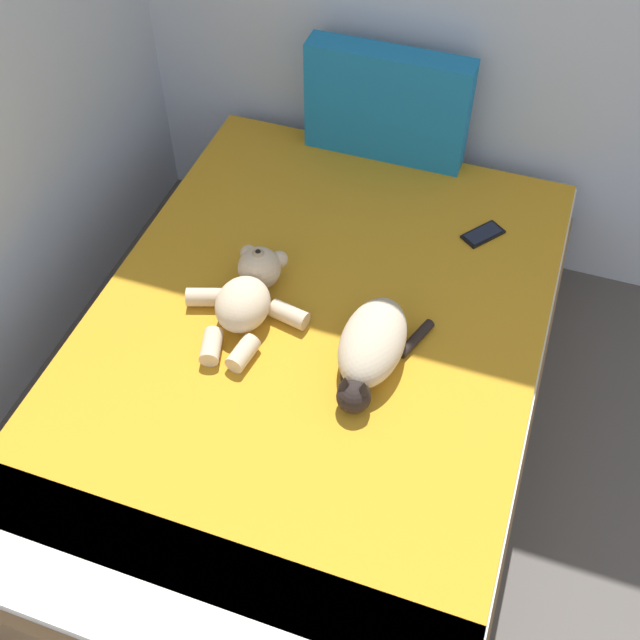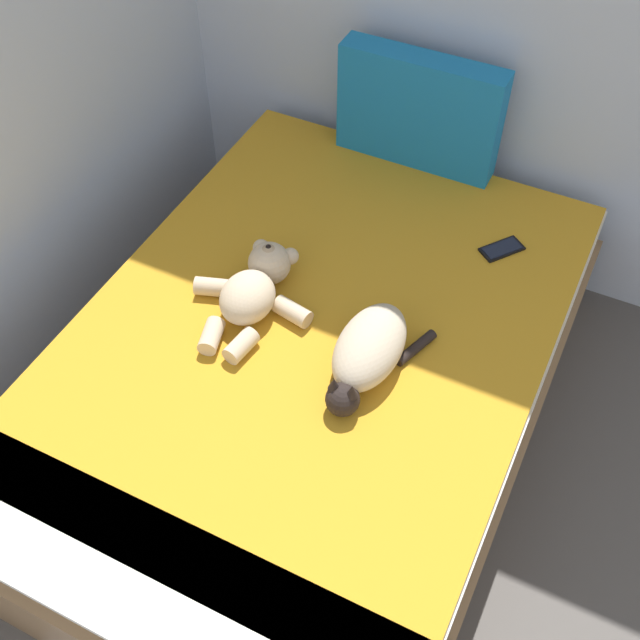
# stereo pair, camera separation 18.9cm
# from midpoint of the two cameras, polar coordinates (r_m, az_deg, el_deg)

# --- Properties ---
(bed) EXTENTS (1.45, 2.08, 0.51)m
(bed) POSITION_cam_midpoint_polar(r_m,az_deg,el_deg) (2.62, -2.89, -4.79)
(bed) COLOR olive
(bed) RESTS_ON ground_plane
(patterned_cushion) EXTENTS (0.61, 0.11, 0.43)m
(patterned_cushion) POSITION_cam_midpoint_polar(r_m,az_deg,el_deg) (2.97, 3.03, 15.37)
(patterned_cushion) COLOR #1972AD
(patterned_cushion) RESTS_ON bed
(cat) EXTENTS (0.25, 0.42, 0.15)m
(cat) POSITION_cam_midpoint_polar(r_m,az_deg,el_deg) (2.29, 1.41, -2.14)
(cat) COLOR #C6B293
(cat) RESTS_ON bed
(teddy_bear) EXTENTS (0.41, 0.46, 0.15)m
(teddy_bear) POSITION_cam_midpoint_polar(r_m,az_deg,el_deg) (2.46, -7.50, 1.74)
(teddy_bear) COLOR beige
(teddy_bear) RESTS_ON bed
(cell_phone) EXTENTS (0.15, 0.16, 0.01)m
(cell_phone) POSITION_cam_midpoint_polar(r_m,az_deg,el_deg) (2.76, 9.92, 6.12)
(cell_phone) COLOR black
(cell_phone) RESTS_ON bed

